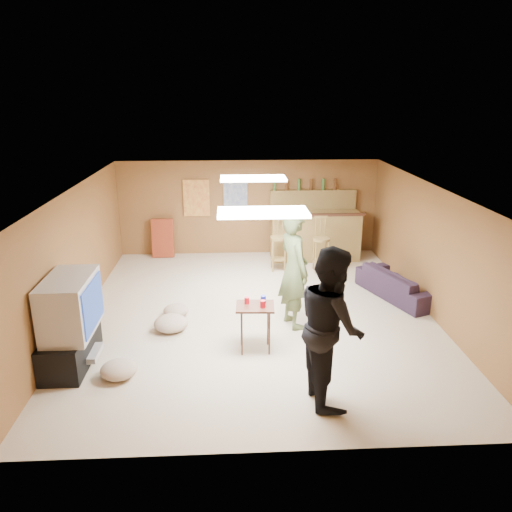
{
  "coord_description": "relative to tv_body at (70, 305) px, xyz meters",
  "views": [
    {
      "loc": [
        -0.44,
        -7.91,
        3.69
      ],
      "look_at": [
        0.0,
        0.2,
        1.0
      ],
      "focal_mm": 35.0,
      "sensor_mm": 36.0,
      "label": 1
    }
  ],
  "objects": [
    {
      "name": "cushion_near_tv",
      "position": [
        1.23,
        0.96,
        -0.78
      ],
      "size": [
        0.7,
        0.7,
        0.25
      ],
      "primitive_type": "ellipsoid",
      "rotation": [
        0.0,
        0.0,
        0.33
      ],
      "color": "tan",
      "rests_on": "ground"
    },
    {
      "name": "cup_red_near",
      "position": [
        2.44,
        0.32,
        -0.13
      ],
      "size": [
        0.08,
        0.08,
        0.1
      ],
      "primitive_type": "cylinder",
      "rotation": [
        0.0,
        0.0,
        0.14
      ],
      "color": "red",
      "rests_on": "tray_table"
    },
    {
      "name": "dvd_box",
      "position": [
        0.15,
        0.0,
        -0.75
      ],
      "size": [
        0.35,
        0.5,
        0.08
      ],
      "primitive_type": "cube",
      "color": "#B2B2B7",
      "rests_on": "tv_stand"
    },
    {
      "name": "tv_screen",
      "position": [
        0.31,
        0.0,
        0.0
      ],
      "size": [
        0.02,
        0.95,
        0.65
      ],
      "primitive_type": "cube",
      "color": "navy",
      "rests_on": "tv_body"
    },
    {
      "name": "ceiling_panel_back",
      "position": [
        2.65,
        2.7,
        1.27
      ],
      "size": [
        1.2,
        0.6,
        0.04
      ],
      "primitive_type": "cube",
      "color": "white",
      "rests_on": "ceiling"
    },
    {
      "name": "cushion_far",
      "position": [
        0.67,
        -0.4,
        -0.79
      ],
      "size": [
        0.6,
        0.6,
        0.22
      ],
      "primitive_type": "ellipsoid",
      "rotation": [
        0.0,
        0.0,
        0.26
      ],
      "color": "tan",
      "rests_on": "ground"
    },
    {
      "name": "tv_body",
      "position": [
        0.0,
        0.0,
        0.0
      ],
      "size": [
        0.6,
        1.1,
        0.8
      ],
      "primitive_type": "cube",
      "color": "#B2B2B7",
      "rests_on": "tv_stand"
    },
    {
      "name": "tray_table",
      "position": [
        2.56,
        0.24,
        -0.54
      ],
      "size": [
        0.58,
        0.47,
        0.72
      ],
      "primitive_type": "cube",
      "rotation": [
        0.0,
        0.0,
        -0.05
      ],
      "color": "#3E1E13",
      "rests_on": "ground"
    },
    {
      "name": "ground",
      "position": [
        2.65,
        1.5,
        -0.9
      ],
      "size": [
        7.0,
        7.0,
        0.0
      ],
      "primitive_type": "plane",
      "color": "#C2B094",
      "rests_on": "ground"
    },
    {
      "name": "ceiling",
      "position": [
        2.65,
        1.5,
        1.3
      ],
      "size": [
        6.0,
        7.0,
        0.02
      ],
      "primitive_type": "cube",
      "color": "silver",
      "rests_on": "ground"
    },
    {
      "name": "sofa",
      "position": [
        5.35,
        2.13,
        -0.64
      ],
      "size": [
        1.29,
        1.92,
        0.52
      ],
      "primitive_type": "imported",
      "rotation": [
        0.0,
        0.0,
        1.94
      ],
      "color": "black",
      "rests_on": "ground"
    },
    {
      "name": "cup_red_far",
      "position": [
        2.67,
        0.17,
        -0.12
      ],
      "size": [
        0.09,
        0.09,
        0.11
      ],
      "primitive_type": "cylinder",
      "rotation": [
        0.0,
        0.0,
        0.16
      ],
      "color": "red",
      "rests_on": "tray_table"
    },
    {
      "name": "folding_chair_stack",
      "position": [
        0.65,
        4.8,
        -0.45
      ],
      "size": [
        0.5,
        0.26,
        0.91
      ],
      "primitive_type": "cube",
      "rotation": [
        -0.14,
        0.0,
        0.0
      ],
      "color": "maroon",
      "rests_on": "ground"
    },
    {
      "name": "ceiling_panel_front",
      "position": [
        2.65,
        0.0,
        1.27
      ],
      "size": [
        1.2,
        0.6,
        0.04
      ],
      "primitive_type": "cube",
      "color": "white",
      "rests_on": "ceiling"
    },
    {
      "name": "cup_blue",
      "position": [
        2.68,
        0.35,
        -0.12
      ],
      "size": [
        0.08,
        0.08,
        0.11
      ],
      "primitive_type": "cylinder",
      "rotation": [
        0.0,
        0.0,
        0.03
      ],
      "color": "#161D99",
      "rests_on": "tray_table"
    },
    {
      "name": "poster_left",
      "position": [
        1.45,
        4.96,
        0.45
      ],
      "size": [
        0.6,
        0.03,
        0.85
      ],
      "primitive_type": "cube",
      "color": "#BF3F26",
      "rests_on": "wall_back"
    },
    {
      "name": "bar_stool_left",
      "position": [
        3.24,
        3.75,
        -0.23
      ],
      "size": [
        0.43,
        0.43,
        1.34
      ],
      "primitive_type": null,
      "rotation": [
        0.0,
        0.0,
        0.01
      ],
      "color": "olive",
      "rests_on": "ground"
    },
    {
      "name": "cushion_mid",
      "position": [
        1.26,
        1.51,
        -0.8
      ],
      "size": [
        0.54,
        0.54,
        0.2
      ],
      "primitive_type": "ellipsoid",
      "rotation": [
        0.0,
        0.0,
        -0.27
      ],
      "color": "tan",
      "rests_on": "ground"
    },
    {
      "name": "wall_back",
      "position": [
        2.65,
        5.0,
        0.2
      ],
      "size": [
        6.0,
        0.02,
        2.2
      ],
      "primitive_type": "cube",
      "color": "brown",
      "rests_on": "ground"
    },
    {
      "name": "bar_stool_right",
      "position": [
        4.14,
        3.61,
        -0.35
      ],
      "size": [
        0.36,
        0.36,
        1.1
      ],
      "primitive_type": null,
      "rotation": [
        0.0,
        0.0,
        0.05
      ],
      "color": "olive",
      "rests_on": "ground"
    },
    {
      "name": "person_olive",
      "position": [
        3.22,
        1.06,
        0.06
      ],
      "size": [
        0.67,
        0.82,
        1.93
      ],
      "primitive_type": "imported",
      "rotation": [
        0.0,
        0.0,
        1.92
      ],
      "color": "#536138",
      "rests_on": "ground"
    },
    {
      "name": "bar_lip",
      "position": [
        4.15,
        4.2,
        0.2
      ],
      "size": [
        2.1,
        0.12,
        0.05
      ],
      "primitive_type": "cube",
      "color": "#3E1E13",
      "rests_on": "bar_counter"
    },
    {
      "name": "wall_left",
      "position": [
        -0.35,
        1.5,
        0.2
      ],
      "size": [
        0.02,
        7.0,
        2.2
      ],
      "primitive_type": "cube",
      "color": "brown",
      "rests_on": "ground"
    },
    {
      "name": "bar_backing",
      "position": [
        4.15,
        4.92,
        0.3
      ],
      "size": [
        2.0,
        0.14,
        0.6
      ],
      "primitive_type": "cube",
      "color": "olive",
      "rests_on": "bar_counter"
    },
    {
      "name": "poster_right",
      "position": [
        2.35,
        4.96,
        0.45
      ],
      "size": [
        0.55,
        0.03,
        0.8
      ],
      "primitive_type": "cube",
      "color": "#334C99",
      "rests_on": "wall_back"
    },
    {
      "name": "wall_front",
      "position": [
        2.65,
        -2.0,
        0.2
      ],
      "size": [
        6.0,
        0.02,
        2.2
      ],
      "primitive_type": "cube",
      "color": "brown",
      "rests_on": "ground"
    },
    {
      "name": "bar_counter",
      "position": [
        4.15,
        4.45,
        -0.35
      ],
      "size": [
        2.0,
        0.6,
        1.1
      ],
      "primitive_type": "cube",
      "color": "olive",
      "rests_on": "ground"
    },
    {
      "name": "wall_right",
      "position": [
        5.65,
        1.5,
        0.2
      ],
      "size": [
        0.02,
        7.0,
        2.2
      ],
      "primitive_type": "cube",
      "color": "brown",
      "rests_on": "ground"
    },
    {
      "name": "tv_stand",
      "position": [
        -0.07,
        0.0,
        -0.65
      ],
      "size": [
        0.55,
        1.3,
        0.5
      ],
      "primitive_type": "cube",
      "color": "black",
      "rests_on": "ground"
    },
    {
      "name": "bar_shelf",
      "position": [
        4.15,
        4.9,
        0.6
      ],
      "size": [
        2.0,
        0.18,
        0.05
      ],
      "primitive_type": "cube",
      "color": "olive",
      "rests_on": "bar_backing"
    },
    {
      "name": "person_black",
      "position": [
        3.41,
        -1.01,
        0.1
      ],
      "size": [
        0.85,
        1.04,
        1.99
      ],
      "primitive_type": "imported",
      "rotation": [
        0.0,
        0.0,
        1.67
      ],
      "color": "black",
      "rests_on": "ground"
    },
    {
      "name": "bottle_row",
      "position": [
        3.95,
        4.88,
        0.75
      ],
      "size": [
        1.48,
        0.08,
        0.26
      ],
      "primitive_type": null,
      "color": "#3F7233",
      "rests_on": "bar_shelf"
    }
  ]
}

